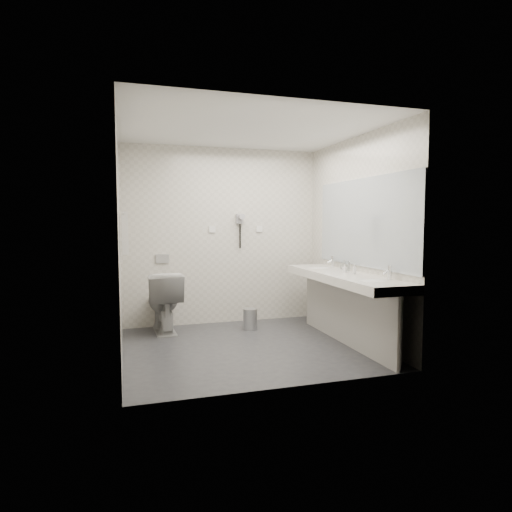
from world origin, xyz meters
name	(u,v)px	position (x,y,z in m)	size (l,w,h in m)	color
floor	(248,347)	(0.00, 0.00, 0.00)	(2.80, 2.80, 0.00)	#2A2B2F
ceiling	(247,129)	(0.00, 0.00, 2.50)	(2.80, 2.80, 0.00)	silver
wall_back	(222,236)	(0.00, 1.30, 1.25)	(2.80, 2.80, 0.00)	beige
wall_front	(289,246)	(0.00, -1.30, 1.25)	(2.80, 2.80, 0.00)	beige
wall_left	(119,242)	(-1.40, 0.00, 1.25)	(2.60, 2.60, 0.00)	beige
wall_right	(356,239)	(1.40, 0.00, 1.25)	(2.60, 2.60, 0.00)	beige
vanity_counter	(343,277)	(1.12, -0.20, 0.80)	(0.55, 2.20, 0.10)	silver
vanity_panel	(344,312)	(1.15, -0.20, 0.38)	(0.03, 2.15, 0.75)	#9A9792
vanity_post_near	(399,334)	(1.18, -1.24, 0.38)	(0.06, 0.06, 0.75)	silver
vanity_post_far	(311,298)	(1.18, 0.84, 0.38)	(0.06, 0.06, 0.75)	silver
mirror	(364,222)	(1.39, -0.20, 1.45)	(0.02, 2.20, 1.05)	#B2BCC6
basin_near	(373,282)	(1.12, -0.85, 0.83)	(0.40, 0.31, 0.05)	silver
basin_far	(319,269)	(1.12, 0.45, 0.83)	(0.40, 0.31, 0.05)	silver
faucet_near	(390,272)	(1.32, -0.85, 0.92)	(0.04, 0.04, 0.15)	silver
faucet_far	(333,262)	(1.32, 0.45, 0.92)	(0.04, 0.04, 0.15)	silver
soap_bottle_a	(345,268)	(1.19, -0.12, 0.90)	(0.04, 0.04, 0.10)	silver
soap_bottle_c	(354,269)	(1.20, -0.33, 0.91)	(0.04, 0.04, 0.12)	silver
glass_left	(348,266)	(1.31, 0.02, 0.91)	(0.06, 0.06, 0.12)	silver
glass_right	(343,265)	(1.33, 0.20, 0.91)	(0.06, 0.06, 0.11)	silver
toilet	(164,301)	(-0.87, 1.01, 0.40)	(0.45, 0.80, 0.81)	silver
flush_plate	(162,259)	(-0.85, 1.29, 0.95)	(0.18, 0.02, 0.12)	#B2B5BA
pedal_bin	(250,320)	(0.26, 0.77, 0.14)	(0.19, 0.19, 0.27)	#B2B5BA
bin_lid	(250,309)	(0.26, 0.77, 0.28)	(0.19, 0.19, 0.01)	#B2B5BA
towel_rail	(124,214)	(-1.35, 0.55, 1.55)	(0.02, 0.02, 0.62)	silver
towel_near	(125,233)	(-1.34, 0.41, 1.33)	(0.07, 0.24, 0.48)	silver
towel_far	(125,232)	(-1.34, 0.69, 1.33)	(0.07, 0.24, 0.48)	silver
dryer_cradle	(240,219)	(0.25, 1.27, 1.50)	(0.10, 0.04, 0.14)	#9B9AA0
dryer_barrel	(241,217)	(0.25, 1.20, 1.53)	(0.08, 0.08, 0.14)	#9B9AA0
dryer_cord	(240,236)	(0.25, 1.26, 1.25)	(0.02, 0.02, 0.35)	black
switch_plate_a	(212,229)	(-0.15, 1.29, 1.35)	(0.09, 0.02, 0.09)	silver
switch_plate_b	(259,229)	(0.55, 1.29, 1.35)	(0.09, 0.02, 0.09)	silver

